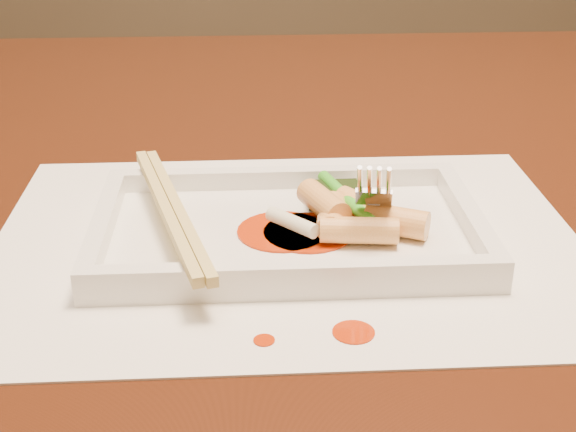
{
  "coord_description": "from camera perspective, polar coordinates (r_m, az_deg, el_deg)",
  "views": [
    {
      "loc": [
        -0.06,
        -0.66,
        1.0
      ],
      "look_at": [
        -0.03,
        -0.17,
        0.77
      ],
      "focal_mm": 50.0,
      "sensor_mm": 36.0,
      "label": 1
    }
  ],
  "objects": [
    {
      "name": "table",
      "position": [
        0.75,
        1.8,
        -2.62
      ],
      "size": [
        1.4,
        0.9,
        0.75
      ],
      "color": "black",
      "rests_on": "ground"
    },
    {
      "name": "placemat",
      "position": [
        0.55,
        -0.0,
        -1.77
      ],
      "size": [
        0.4,
        0.3,
        0.0
      ],
      "primitive_type": "cube",
      "color": "white",
      "rests_on": "table"
    },
    {
      "name": "sauce_splatter_a",
      "position": [
        0.45,
        4.68,
        -8.23
      ],
      "size": [
        0.02,
        0.02,
        0.0
      ],
      "primitive_type": "cylinder",
      "color": "#BE2C05",
      "rests_on": "placemat"
    },
    {
      "name": "sauce_splatter_b",
      "position": [
        0.44,
        -1.71,
        -8.82
      ],
      "size": [
        0.01,
        0.01,
        0.0
      ],
      "primitive_type": "cylinder",
      "color": "#BE2C05",
      "rests_on": "placemat"
    },
    {
      "name": "plate_base",
      "position": [
        0.55,
        -0.0,
        -1.32
      ],
      "size": [
        0.26,
        0.16,
        0.01
      ],
      "primitive_type": "cube",
      "color": "white",
      "rests_on": "placemat"
    },
    {
      "name": "plate_rim_far",
      "position": [
        0.61,
        -0.4,
        2.75
      ],
      "size": [
        0.26,
        0.01,
        0.01
      ],
      "primitive_type": "cube",
      "color": "white",
      "rests_on": "plate_base"
    },
    {
      "name": "plate_rim_near",
      "position": [
        0.48,
        0.51,
        -4.17
      ],
      "size": [
        0.26,
        0.01,
        0.01
      ],
      "primitive_type": "cube",
      "color": "white",
      "rests_on": "plate_base"
    },
    {
      "name": "plate_rim_left",
      "position": [
        0.55,
        -13.03,
        -0.6
      ],
      "size": [
        0.01,
        0.14,
        0.01
      ],
      "primitive_type": "cube",
      "color": "white",
      "rests_on": "plate_base"
    },
    {
      "name": "plate_rim_right",
      "position": [
        0.56,
        12.73,
        0.04
      ],
      "size": [
        0.01,
        0.14,
        0.01
      ],
      "primitive_type": "cube",
      "color": "white",
      "rests_on": "plate_base"
    },
    {
      "name": "veg_piece",
      "position": [
        0.58,
        3.23,
        1.57
      ],
      "size": [
        0.04,
        0.03,
        0.01
      ],
      "primitive_type": "cube",
      "rotation": [
        0.0,
        0.0,
        0.02
      ],
      "color": "black",
      "rests_on": "plate_base"
    },
    {
      "name": "scallion_white",
      "position": [
        0.53,
        0.3,
        -0.46
      ],
      "size": [
        0.03,
        0.04,
        0.01
      ],
      "primitive_type": "cylinder",
      "rotation": [
        1.57,
        0.0,
        0.75
      ],
      "color": "#EAEACC",
      "rests_on": "plate_base"
    },
    {
      "name": "scallion_green",
      "position": [
        0.56,
        4.17,
        1.26
      ],
      "size": [
        0.03,
        0.08,
        0.01
      ],
      "primitive_type": "cylinder",
      "rotation": [
        1.57,
        0.0,
        0.29
      ],
      "color": "green",
      "rests_on": "plate_base"
    },
    {
      "name": "chopstick_a",
      "position": [
        0.54,
        -8.74,
        0.5
      ],
      "size": [
        0.06,
        0.2,
        0.01
      ],
      "primitive_type": "cube",
      "rotation": [
        0.0,
        0.0,
        0.26
      ],
      "color": "#D0B968",
      "rests_on": "plate_rim_near"
    },
    {
      "name": "chopstick_b",
      "position": [
        0.54,
        -7.89,
        0.53
      ],
      "size": [
        0.06,
        0.2,
        0.01
      ],
      "primitive_type": "cube",
      "rotation": [
        0.0,
        0.0,
        0.26
      ],
      "color": "#D0B968",
      "rests_on": "plate_rim_near"
    },
    {
      "name": "fork",
      "position": [
        0.54,
        7.37,
        7.14
      ],
      "size": [
        0.09,
        0.1,
        0.14
      ],
      "primitive_type": null,
      "color": "silver",
      "rests_on": "plate_base"
    },
    {
      "name": "sauce_blob_0",
      "position": [
        0.54,
        1.43,
        -1.18
      ],
      "size": [
        0.06,
        0.06,
        0.0
      ],
      "primitive_type": "cylinder",
      "color": "#BE2C05",
      "rests_on": "plate_base"
    },
    {
      "name": "sauce_blob_1",
      "position": [
        0.54,
        -0.42,
        -1.09
      ],
      "size": [
        0.06,
        0.06,
        0.0
      ],
      "primitive_type": "cylinder",
      "color": "#BE2C05",
      "rests_on": "plate_base"
    },
    {
      "name": "rice_cake_0",
      "position": [
        0.54,
        3.11,
        -0.01
      ],
      "size": [
        0.03,
        0.04,
        0.02
      ],
      "primitive_type": "cylinder",
      "rotation": [
        1.57,
        0.0,
        2.99
      ],
      "color": "#FAC974",
      "rests_on": "plate_base"
    },
    {
      "name": "rice_cake_1",
      "position": [
        0.54,
        7.74,
        -0.38
      ],
      "size": [
        0.05,
        0.04,
        0.02
      ],
      "primitive_type": "cylinder",
      "rotation": [
        1.57,
        0.0,
        1.14
      ],
      "color": "#FAC974",
      "rests_on": "plate_base"
    },
    {
      "name": "rice_cake_2",
      "position": [
        0.54,
        2.54,
        0.92
      ],
      "size": [
        0.03,
        0.05,
        0.02
      ],
      "primitive_type": "cylinder",
      "rotation": [
        1.57,
        0.0,
        0.39
      ],
      "color": "#FAC974",
      "rests_on": "plate_base"
    },
    {
      "name": "rice_cake_3",
      "position": [
        0.52,
        5.07,
        -1.02
      ],
      "size": [
        0.05,
        0.02,
        0.02
      ],
      "primitive_type": "cylinder",
      "rotation": [
        1.57,
        0.0,
        1.47
      ],
      "color": "#FAC974",
      "rests_on": "plate_base"
    },
    {
      "name": "rice_cake_4",
      "position": [
        0.55,
        5.45,
        0.62
      ],
      "size": [
        0.04,
        0.05,
        0.02
      ],
      "primitive_type": "cylinder",
      "rotation": [
        1.57,
        0.0,
        0.66
      ],
      "color": "#FAC974",
      "rests_on": "plate_base"
    }
  ]
}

